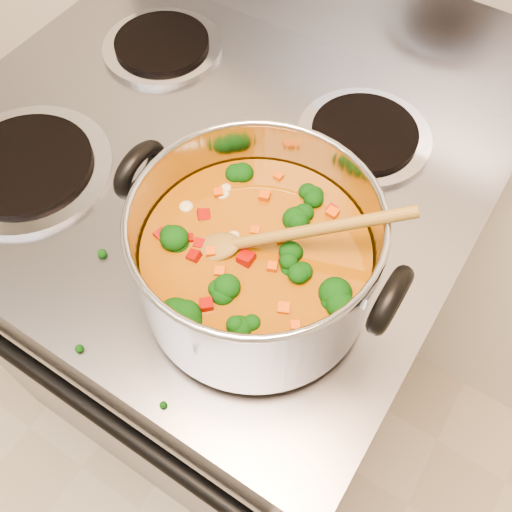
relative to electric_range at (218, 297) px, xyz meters
The scene contains 4 objects.
electric_range is the anchor object (origin of this frame).
stockpot 0.59m from the electric_range, 38.09° to the right, with size 0.32×0.27×0.16m.
wooden_spoon 0.63m from the electric_range, 36.37° to the right, with size 0.22×0.15×0.10m.
cooktop_crumbs 0.48m from the electric_range, 46.57° to the right, with size 0.37×0.28×0.01m.
Camera 1 is at (0.36, 0.73, 1.55)m, focal length 40.00 mm.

